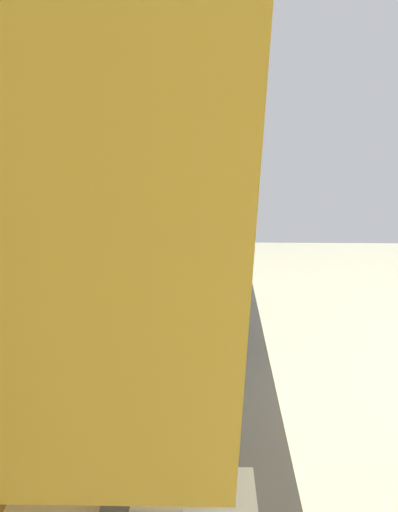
% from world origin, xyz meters
% --- Properties ---
extents(ground_plane, '(5.79, 5.79, 0.00)m').
position_xyz_m(ground_plane, '(0.00, 0.00, 0.00)').
color(ground_plane, beige).
extents(wall_back, '(3.74, 0.12, 2.70)m').
position_xyz_m(wall_back, '(0.00, 1.53, 1.35)').
color(wall_back, '#EFCD7D').
rests_on(wall_back, ground_plane).
extents(counter_run, '(2.74, 0.61, 0.92)m').
position_xyz_m(counter_run, '(-0.44, 1.18, 0.46)').
color(counter_run, '#F5DC74').
rests_on(counter_run, ground_plane).
extents(upper_cabinets, '(1.67, 0.34, 0.69)m').
position_xyz_m(upper_cabinets, '(-0.44, 1.30, 1.90)').
color(upper_cabinets, '#FDE272').
extents(window_back_wall, '(0.49, 0.02, 0.52)m').
position_xyz_m(window_back_wall, '(-1.06, 1.46, 1.26)').
color(window_back_wall, '#997A4C').
extents(oven_range, '(0.71, 0.65, 1.10)m').
position_xyz_m(oven_range, '(1.28, 1.15, 0.48)').
color(oven_range, '#B7BABF').
rests_on(oven_range, ground_plane).
extents(microwave, '(0.46, 0.36, 0.32)m').
position_xyz_m(microwave, '(-0.14, 1.20, 1.09)').
color(microwave, white).
rests_on(microwave, counter_run).
extents(kettle, '(0.16, 0.12, 0.17)m').
position_xyz_m(kettle, '(-0.61, 1.14, 1.00)').
color(kettle, '#B7BABF').
rests_on(kettle, counter_run).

